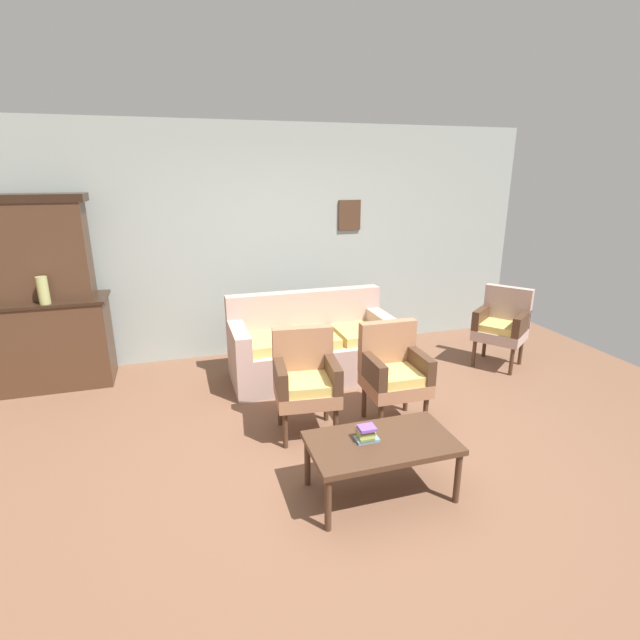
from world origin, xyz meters
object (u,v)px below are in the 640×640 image
object	(u,v)px
armchair_near_cabinet	(393,370)
wingback_chair_by_fireplace	(502,323)
coffee_table	(381,446)
vase_on_cabinet	(43,290)
floral_couch	(312,348)
armchair_by_doorway	(306,378)
book_stack_on_table	(366,433)
side_cabinet	(53,343)

from	to	relation	value
armchair_near_cabinet	wingback_chair_by_fireplace	world-z (taller)	same
coffee_table	vase_on_cabinet	bearing A→B (deg)	135.24
vase_on_cabinet	wingback_chair_by_fireplace	world-z (taller)	vase_on_cabinet
vase_on_cabinet	floral_couch	world-z (taller)	vase_on_cabinet
floral_couch	armchair_by_doorway	world-z (taller)	same
armchair_by_doorway	wingback_chair_by_fireplace	xyz separation A→B (m)	(2.55, 0.79, 0.00)
vase_on_cabinet	book_stack_on_table	world-z (taller)	vase_on_cabinet
floral_couch	book_stack_on_table	bearing A→B (deg)	-95.62
floral_couch	book_stack_on_table	distance (m)	2.05
floral_couch	coffee_table	bearing A→B (deg)	-92.73
vase_on_cabinet	coffee_table	world-z (taller)	vase_on_cabinet
book_stack_on_table	armchair_by_doorway	bearing A→B (deg)	100.15
armchair_near_cabinet	coffee_table	xyz separation A→B (m)	(-0.51, -0.91, -0.12)
side_cabinet	floral_couch	distance (m)	2.69
side_cabinet	book_stack_on_table	size ratio (longest dim) A/B	7.33
vase_on_cabinet	book_stack_on_table	size ratio (longest dim) A/B	1.72
wingback_chair_by_fireplace	coffee_table	bearing A→B (deg)	-142.36
wingback_chair_by_fireplace	coffee_table	world-z (taller)	wingback_chair_by_fireplace
vase_on_cabinet	armchair_by_doorway	distance (m)	2.73
side_cabinet	book_stack_on_table	distance (m)	3.57
vase_on_cabinet	floral_couch	size ratio (longest dim) A/B	0.15
floral_couch	armchair_by_doorway	xyz separation A→B (m)	(-0.37, -1.10, 0.17)
floral_couch	armchair_near_cabinet	world-z (taller)	same
armchair_by_doorway	wingback_chair_by_fireplace	distance (m)	2.67
floral_couch	wingback_chair_by_fireplace	distance (m)	2.21
coffee_table	side_cabinet	bearing A→B (deg)	133.59
armchair_by_doorway	coffee_table	size ratio (longest dim) A/B	0.90
floral_couch	coffee_table	xyz separation A→B (m)	(-0.10, -2.07, 0.05)
coffee_table	floral_couch	bearing A→B (deg)	87.27
side_cabinet	coffee_table	xyz separation A→B (m)	(2.53, -2.65, -0.09)
armchair_by_doorway	armchair_near_cabinet	distance (m)	0.78
vase_on_cabinet	armchair_by_doorway	bearing A→B (deg)	-33.97
book_stack_on_table	vase_on_cabinet	bearing A→B (deg)	134.48
wingback_chair_by_fireplace	vase_on_cabinet	bearing A→B (deg)	171.57
book_stack_on_table	wingback_chair_by_fireplace	bearing A→B (deg)	35.87
armchair_near_cabinet	wingback_chair_by_fireplace	bearing A→B (deg)	25.73
wingback_chair_by_fireplace	book_stack_on_table	bearing A→B (deg)	-144.13
armchair_by_doorway	book_stack_on_table	size ratio (longest dim) A/B	5.71
armchair_near_cabinet	wingback_chair_by_fireplace	distance (m)	1.96
side_cabinet	armchair_near_cabinet	bearing A→B (deg)	-29.90
wingback_chair_by_fireplace	armchair_near_cabinet	bearing A→B (deg)	-154.27
armchair_near_cabinet	wingback_chair_by_fireplace	xyz separation A→B (m)	(1.77, 0.85, 0.00)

